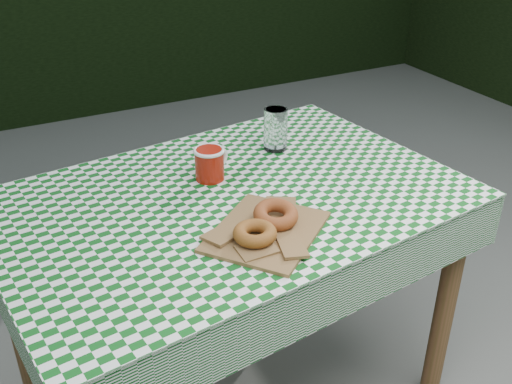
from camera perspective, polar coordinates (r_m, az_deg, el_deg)
table at (r=1.79m, az=-2.18°, el=-11.03°), size 1.29×0.95×0.75m
tablecloth at (r=1.57m, az=-2.43°, el=-0.40°), size 1.32×0.97×0.01m
paper_bag at (r=1.41m, az=0.98°, el=-3.74°), size 0.37×0.36×0.02m
bagel_front at (r=1.35m, az=-0.10°, el=-4.00°), size 0.11×0.11×0.03m
bagel_back at (r=1.42m, az=1.91°, el=-2.19°), size 0.13×0.13×0.03m
coffee_mug at (r=1.64m, az=-4.50°, el=2.69°), size 0.22×0.22×0.09m
drinking_glass at (r=1.81m, az=1.89°, el=6.07°), size 0.08×0.08×0.13m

